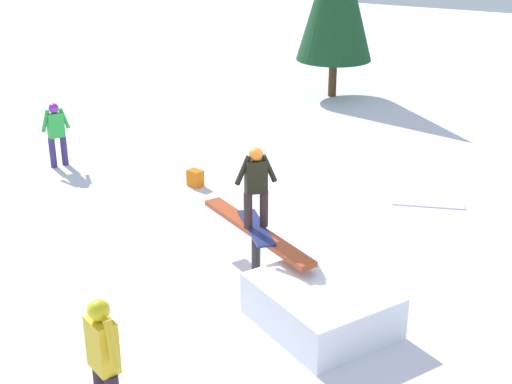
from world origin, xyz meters
The scene contains 8 objects.
ground_plane centered at (0.00, 0.00, 0.00)m, with size 60.00×60.00×0.00m, color white.
rail_feature centered at (0.00, 0.00, 0.70)m, with size 2.51×1.59×0.81m.
snow_kicker_ramp centered at (-1.44, 0.82, 0.31)m, with size 1.80×1.50×0.62m, color white.
main_rider_on_rail centered at (0.00, 0.00, 1.45)m, with size 1.08×1.16×1.30m.
bystander_green centered at (6.10, -2.35, 0.80)m, with size 0.38×0.59×1.42m.
bystander_yellow centered at (-0.15, 3.80, 0.92)m, with size 0.65×0.35×1.63m.
loose_snowboard_white centered at (-1.64, -3.99, 0.01)m, with size 1.38×0.28×0.02m, color white.
backpack_on_snow centered at (2.83, -2.73, 0.17)m, with size 0.30×0.22×0.34m, color orange.
Camera 1 is at (-4.54, 8.66, 5.48)m, focal length 50.00 mm.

